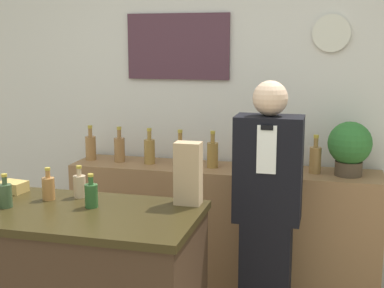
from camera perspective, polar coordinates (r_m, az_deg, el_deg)
The scene contains 18 objects.
back_wall at distance 4.03m, azimuth 2.55°, elevation 4.57°, with size 5.20×0.09×2.70m.
back_shelf at distance 3.95m, azimuth 3.18°, elevation -8.98°, with size 2.20×0.42×0.91m.
shopkeeper at distance 3.28m, azimuth 8.02°, elevation -7.14°, with size 0.40×0.25×1.57m.
potted_plant at distance 3.70m, azimuth 16.47°, elevation -0.22°, with size 0.29×0.29×0.37m.
paper_bag at distance 2.81m, azimuth -0.41°, elevation -3.15°, with size 0.14×0.09×0.33m.
gift_box at distance 3.23m, azimuth -18.59°, elevation -4.35°, with size 0.16×0.13×0.06m.
counter_bottle_1 at distance 2.94m, azimuth -19.28°, elevation -5.14°, with size 0.07×0.07×0.18m.
counter_bottle_2 at distance 3.02m, azimuth -15.07°, elevation -4.51°, with size 0.07×0.07×0.18m.
counter_bottle_3 at distance 3.02m, azimuth -11.90°, elevation -4.34°, with size 0.07×0.07×0.18m.
counter_bottle_4 at distance 2.83m, azimuth -10.69°, elevation -5.34°, with size 0.07×0.07×0.18m.
shelf_bottle_0 at distance 4.13m, azimuth -10.75°, elevation -0.31°, with size 0.08×0.08×0.26m.
shelf_bottle_1 at distance 4.02m, azimuth -7.74°, elevation -0.50°, with size 0.08×0.08×0.26m.
shelf_bottle_2 at distance 3.94m, azimuth -4.56°, elevation -0.68°, with size 0.08×0.08×0.26m.
shelf_bottle_3 at distance 3.85m, azimuth -1.27°, elevation -0.90°, with size 0.08×0.08×0.26m.
shelf_bottle_4 at distance 3.81m, azimuth 2.21°, elevation -1.05°, with size 0.08×0.08×0.26m.
shelf_bottle_5 at distance 3.75m, azimuth 5.73°, elevation -1.26°, with size 0.08×0.08×0.26m.
shelf_bottle_6 at distance 3.75m, azimuth 9.37°, elevation -1.38°, with size 0.08×0.08×0.26m.
shelf_bottle_7 at distance 3.73m, azimuth 13.01°, elevation -1.55°, with size 0.08×0.08×0.26m.
Camera 1 is at (0.83, -1.92, 1.78)m, focal length 50.00 mm.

